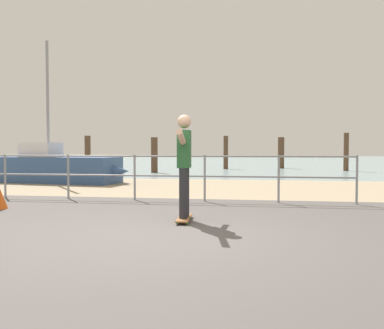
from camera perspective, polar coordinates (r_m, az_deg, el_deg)
ground_plane at (r=4.70m, az=-5.92°, el=-12.47°), size 24.00×10.00×0.04m
beach_strip at (r=12.51m, az=3.46°, el=-3.23°), size 24.00×6.00×0.04m
sea_surface at (r=40.43m, az=7.17°, el=0.54°), size 72.00×50.00×0.04m
railing_fence at (r=9.41m, az=-7.97°, el=-0.80°), size 9.68×0.05×1.05m
sailboat at (r=14.81m, az=-17.84°, el=-0.47°), size 5.05×1.98×4.88m
skateboard at (r=6.69m, az=-1.08°, el=-7.44°), size 0.26×0.81×0.08m
skateboarder at (r=6.60m, az=-1.09°, el=0.71°), size 0.23×1.45×1.65m
groyne_post_0 at (r=20.48m, az=-14.28°, el=1.37°), size 0.28×0.28×1.81m
groyne_post_1 at (r=19.99m, az=-5.25°, el=1.30°), size 0.32×0.32×1.73m
groyne_post_2 at (r=23.53m, az=4.71°, el=1.66°), size 0.26×0.26×1.91m
groyne_post_3 at (r=24.88m, az=12.25°, el=1.58°), size 0.38×0.38×1.86m
groyne_post_4 at (r=22.82m, az=20.61°, el=1.62°), size 0.26×0.26×2.01m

